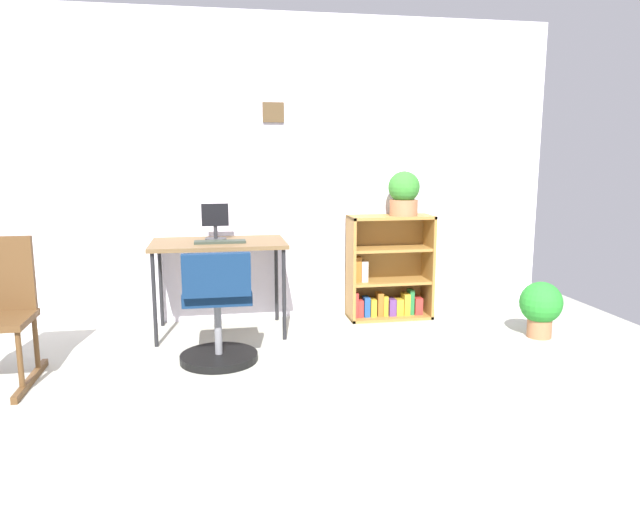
% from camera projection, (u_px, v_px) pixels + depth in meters
% --- Properties ---
extents(ground_plane, '(6.24, 6.24, 0.00)m').
position_uv_depth(ground_plane, '(275.00, 431.00, 2.94)').
color(ground_plane, '#A2A294').
extents(wall_back, '(5.20, 0.12, 2.49)m').
position_uv_depth(wall_back, '(245.00, 170.00, 4.80)').
color(wall_back, silver).
rests_on(wall_back, ground_plane).
extents(desk, '(1.01, 0.62, 0.72)m').
position_uv_depth(desk, '(219.00, 249.00, 4.47)').
color(desk, brown).
rests_on(desk, ground_plane).
extents(monitor, '(0.21, 0.17, 0.28)m').
position_uv_depth(monitor, '(215.00, 222.00, 4.52)').
color(monitor, '#262628').
rests_on(monitor, desk).
extents(keyboard, '(0.38, 0.12, 0.02)m').
position_uv_depth(keyboard, '(220.00, 242.00, 4.38)').
color(keyboard, '#2B3429').
rests_on(keyboard, desk).
extents(office_chair, '(0.52, 0.55, 0.78)m').
position_uv_depth(office_chair, '(218.00, 314.00, 3.83)').
color(office_chair, black).
rests_on(office_chair, ground_plane).
extents(bookshelf_low, '(0.70, 0.30, 0.87)m').
position_uv_depth(bookshelf_low, '(387.00, 273.00, 4.97)').
color(bookshelf_low, olive).
rests_on(bookshelf_low, ground_plane).
extents(potted_plant_on_shelf, '(0.26, 0.26, 0.37)m').
position_uv_depth(potted_plant_on_shelf, '(404.00, 193.00, 4.82)').
color(potted_plant_on_shelf, '#9E6642').
rests_on(potted_plant_on_shelf, bookshelf_low).
extents(potted_plant_floor, '(0.32, 0.32, 0.43)m').
position_uv_depth(potted_plant_floor, '(541.00, 306.00, 4.42)').
color(potted_plant_floor, '#9E6642').
rests_on(potted_plant_floor, ground_plane).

